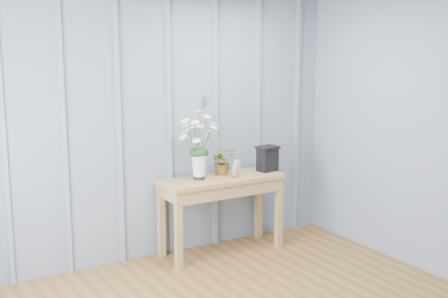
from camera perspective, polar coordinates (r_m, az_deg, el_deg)
room_shell at (r=4.52m, az=-0.68°, el=8.99°), size 4.00×4.50×2.50m
sideboard at (r=5.98m, az=-0.25°, el=-3.63°), size 1.20×0.45×0.75m
daisy_vase at (r=5.78m, az=-2.31°, el=1.23°), size 0.47×0.36×0.66m
spider_plant at (r=6.04m, az=-0.09°, el=-1.14°), size 0.24×0.21×0.26m
felt_disc_vessel at (r=5.92m, az=1.16°, el=-1.79°), size 0.17×0.14×0.17m
carved_box at (r=6.19m, az=3.99°, el=-0.85°), size 0.22×0.18×0.25m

